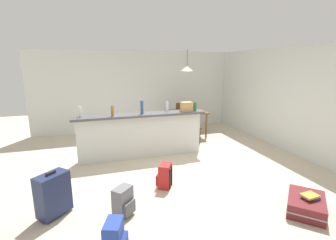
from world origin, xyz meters
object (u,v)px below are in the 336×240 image
(bottle_clear, at_px, (167,107))
(suitcase_flat_maroon, at_px, (306,204))
(dining_table, at_px, (186,115))
(backpack_red, at_px, (165,176))
(bottle_blue, at_px, (142,107))
(bottle_green, at_px, (195,106))
(suitcase_upright_navy, at_px, (53,194))
(pendant_lamp, at_px, (187,68))
(backpack_blue, at_px, (115,239))
(bottle_white, at_px, (80,112))
(dining_chair_near_partition, at_px, (191,124))
(backpack_grey, at_px, (123,202))
(grocery_bag, at_px, (186,107))
(bottle_amber, at_px, (112,111))
(book_stack, at_px, (310,196))
(dining_chair_far_side, at_px, (181,115))

(bottle_clear, distance_m, suitcase_flat_maroon, 3.33)
(dining_table, xyz_separation_m, backpack_red, (-1.51, -2.79, -0.44))
(bottle_blue, relative_size, backpack_red, 0.70)
(bottle_green, distance_m, dining_table, 1.42)
(bottle_clear, relative_size, suitcase_flat_maroon, 0.27)
(suitcase_upright_navy, bearing_deg, backpack_red, 10.78)
(pendant_lamp, xyz_separation_m, backpack_blue, (-2.47, -4.11, -1.78))
(bottle_white, height_order, dining_chair_near_partition, bottle_white)
(bottle_green, height_order, backpack_red, bottle_green)
(backpack_red, bearing_deg, bottle_green, 51.19)
(backpack_grey, bearing_deg, dining_table, 55.94)
(grocery_bag, xyz_separation_m, suitcase_upright_navy, (-2.71, -1.81, -0.80))
(bottle_blue, height_order, backpack_grey, bottle_blue)
(bottle_amber, xyz_separation_m, dining_table, (2.23, 1.34, -0.49))
(bottle_clear, bearing_deg, suitcase_flat_maroon, -67.42)
(dining_chair_near_partition, bearing_deg, bottle_white, -166.86)
(bottle_amber, height_order, bottle_clear, bottle_amber)
(pendant_lamp, height_order, backpack_red, pendant_lamp)
(grocery_bag, xyz_separation_m, book_stack, (0.81, -2.82, -0.88))
(dining_chair_far_side, bearing_deg, suitcase_flat_maroon, -87.06)
(bottle_amber, relative_size, bottle_green, 1.16)
(book_stack, bearing_deg, suitcase_upright_navy, 163.87)
(bottle_blue, relative_size, bottle_clear, 1.30)
(backpack_red, height_order, suitcase_upright_navy, suitcase_upright_navy)
(bottle_amber, bearing_deg, suitcase_upright_navy, -119.43)
(backpack_grey, xyz_separation_m, book_stack, (2.58, -0.73, 0.05))
(bottle_green, bearing_deg, bottle_white, 178.31)
(bottle_green, distance_m, backpack_blue, 3.69)
(bottle_clear, distance_m, book_stack, 3.32)
(bottle_white, relative_size, suitcase_flat_maroon, 0.27)
(backpack_grey, bearing_deg, grocery_bag, 49.72)
(dining_chair_near_partition, height_order, dining_chair_far_side, same)
(grocery_bag, height_order, backpack_blue, grocery_bag)
(bottle_amber, distance_m, book_stack, 3.86)
(dining_chair_near_partition, bearing_deg, backpack_red, -122.40)
(dining_table, bearing_deg, suitcase_flat_maroon, -86.41)
(bottle_blue, height_order, pendant_lamp, pendant_lamp)
(bottle_white, height_order, dining_chair_far_side, bottle_white)
(bottle_white, bearing_deg, grocery_bag, -2.13)
(bottle_clear, height_order, suitcase_flat_maroon, bottle_clear)
(dining_chair_far_side, bearing_deg, bottle_clear, -119.42)
(dining_chair_far_side, height_order, book_stack, dining_chair_far_side)
(bottle_white, relative_size, dining_chair_far_side, 0.24)
(backpack_grey, bearing_deg, bottle_white, 104.94)
(bottle_white, relative_size, book_stack, 0.83)
(dining_chair_near_partition, bearing_deg, dining_table, 80.11)
(bottle_white, relative_size, dining_table, 0.21)
(dining_table, relative_size, backpack_blue, 2.62)
(suitcase_upright_navy, xyz_separation_m, backpack_blue, (0.75, -1.01, -0.13))
(pendant_lamp, bearing_deg, bottle_blue, -140.79)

